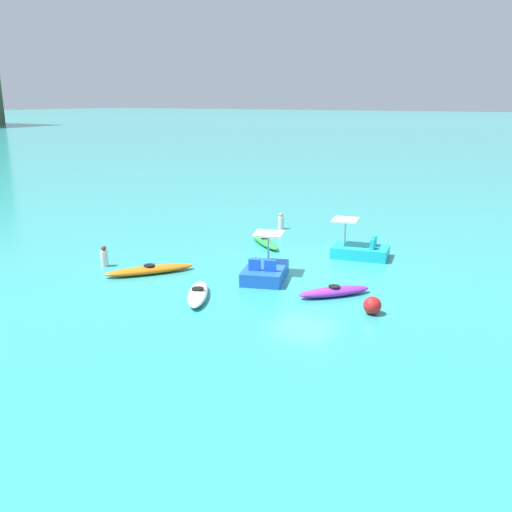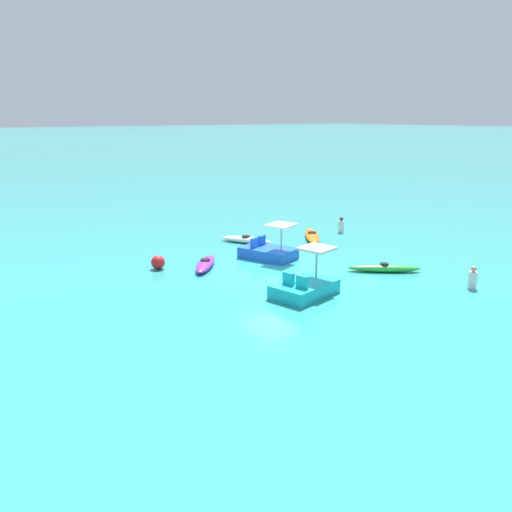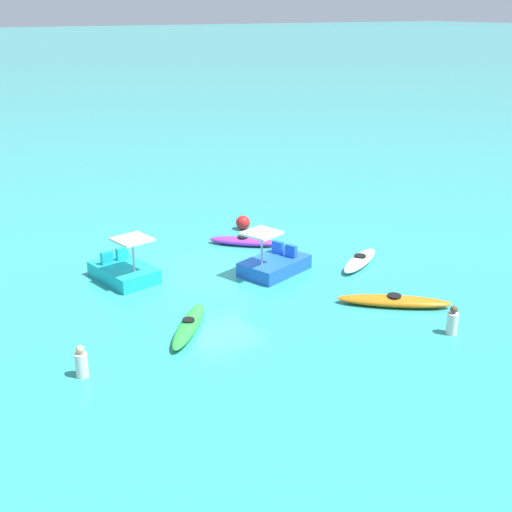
# 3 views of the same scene
# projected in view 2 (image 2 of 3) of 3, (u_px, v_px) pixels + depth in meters

# --- Properties ---
(ground_plane) EXTENTS (600.00, 600.00, 0.00)m
(ground_plane) POSITION_uv_depth(u_px,v_px,m) (274.00, 270.00, 22.12)
(ground_plane) COLOR teal
(kayak_green) EXTENTS (2.34, 2.68, 0.37)m
(kayak_green) POSITION_uv_depth(u_px,v_px,m) (384.00, 268.00, 21.83)
(kayak_green) COLOR green
(kayak_green) RESTS_ON ground_plane
(kayak_orange) EXTENTS (3.23, 2.70, 0.37)m
(kayak_orange) POSITION_uv_depth(u_px,v_px,m) (312.00, 236.00, 27.70)
(kayak_orange) COLOR orange
(kayak_orange) RESTS_ON ground_plane
(kayak_purple) EXTENTS (2.43, 2.27, 0.37)m
(kayak_purple) POSITION_uv_depth(u_px,v_px,m) (205.00, 264.00, 22.45)
(kayak_purple) COLOR purple
(kayak_purple) RESTS_ON ground_plane
(kayak_white) EXTENTS (2.67, 1.97, 0.37)m
(kayak_white) POSITION_uv_depth(u_px,v_px,m) (246.00, 240.00, 26.81)
(kayak_white) COLOR white
(kayak_white) RESTS_ON ground_plane
(pedal_boat_cyan) EXTENTS (1.95, 2.66, 1.68)m
(pedal_boat_cyan) POSITION_uv_depth(u_px,v_px,m) (305.00, 287.00, 18.90)
(pedal_boat_cyan) COLOR #19B7C6
(pedal_boat_cyan) RESTS_ON ground_plane
(pedal_boat_blue) EXTENTS (2.76, 2.20, 1.68)m
(pedal_boat_blue) POSITION_uv_depth(u_px,v_px,m) (268.00, 251.00, 23.81)
(pedal_boat_blue) COLOR blue
(pedal_boat_blue) RESTS_ON ground_plane
(buoy_red) EXTENTS (0.59, 0.59, 0.59)m
(buoy_red) POSITION_uv_depth(u_px,v_px,m) (158.00, 262.00, 22.18)
(buoy_red) COLOR red
(buoy_red) RESTS_ON ground_plane
(person_near_shore) EXTENTS (0.40, 0.40, 0.88)m
(person_near_shore) POSITION_uv_depth(u_px,v_px,m) (473.00, 279.00, 19.65)
(person_near_shore) COLOR silver
(person_near_shore) RESTS_ON ground_plane
(person_by_kayaks) EXTENTS (0.45, 0.45, 0.88)m
(person_by_kayaks) POSITION_uv_depth(u_px,v_px,m) (341.00, 226.00, 29.08)
(person_by_kayaks) COLOR silver
(person_by_kayaks) RESTS_ON ground_plane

